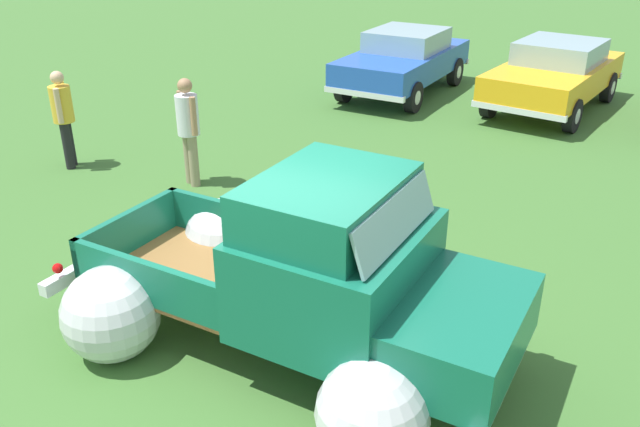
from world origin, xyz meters
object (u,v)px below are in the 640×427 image
object	(u,v)px
show_car_0	(404,59)
show_car_1	(555,73)
vintage_pickup_truck	(313,289)
spectator_1	(63,114)
lane_cone_1	(313,218)
lane_cone_0	(400,246)
spectator_0	(188,125)

from	to	relation	value
show_car_0	show_car_1	world-z (taller)	same
vintage_pickup_truck	spectator_1	bearing A→B (deg)	158.47
show_car_1	spectator_1	world-z (taller)	spectator_1
lane_cone_1	vintage_pickup_truck	bearing A→B (deg)	-64.25
spectator_1	lane_cone_1	xyz separation A→B (m)	(4.85, -0.64, -0.61)
spectator_1	show_car_0	bearing A→B (deg)	28.76
lane_cone_0	vintage_pickup_truck	bearing A→B (deg)	-96.19
show_car_0	show_car_1	size ratio (longest dim) A/B	0.97
show_car_0	spectator_0	size ratio (longest dim) A/B	2.51
spectator_0	spectator_1	xyz separation A→B (m)	(-2.30, -0.26, -0.04)
vintage_pickup_truck	spectator_0	bearing A→B (deg)	143.55
show_car_1	vintage_pickup_truck	bearing A→B (deg)	5.16
show_car_0	lane_cone_0	size ratio (longest dim) A/B	6.76
vintage_pickup_truck	show_car_0	xyz separation A→B (m)	(-2.40, 9.74, 0.02)
spectator_1	spectator_0	bearing A→B (deg)	-27.88
spectator_1	lane_cone_0	world-z (taller)	spectator_1
show_car_1	spectator_1	size ratio (longest dim) A/B	2.71
spectator_0	lane_cone_0	distance (m)	4.05
spectator_1	vintage_pickup_truck	bearing A→B (deg)	-59.90
show_car_0	lane_cone_0	world-z (taller)	show_car_0
show_car_1	spectator_0	distance (m)	8.15
vintage_pickup_truck	show_car_0	bearing A→B (deg)	107.99
show_car_0	lane_cone_0	bearing A→B (deg)	23.05
show_car_0	lane_cone_0	distance (m)	8.22
show_car_1	lane_cone_1	distance (m)	7.92
spectator_0	spectator_1	distance (m)	2.31
spectator_0	lane_cone_0	world-z (taller)	spectator_0
spectator_0	spectator_1	size ratio (longest dim) A/B	1.04
show_car_0	lane_cone_1	size ratio (longest dim) A/B	6.76
show_car_1	lane_cone_0	distance (m)	7.94
show_car_0	spectator_0	distance (m)	6.76
show_car_0	lane_cone_1	xyz separation A→B (m)	(1.34, -7.54, -0.47)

